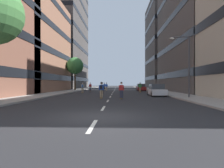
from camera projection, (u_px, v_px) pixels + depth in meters
The scene contains 20 objects.
ground_plane at pixel (114, 91), 37.84m from camera, with size 173.26×173.26×0.00m, color #28282B.
sidewalk_left at pixel (75, 90), 41.75m from camera, with size 3.55×79.41×0.14m, color #9E9991.
sidewalk_right at pixel (154, 90), 41.13m from camera, with size 3.55×79.41×0.14m, color #9E9991.
lane_markings at pixel (114, 91), 39.46m from camera, with size 0.16×67.20×0.01m.
building_left_mid at pixel (12, 44), 35.42m from camera, with size 17.66×19.59×18.18m.
building_left_far at pixel (55, 35), 58.97m from camera, with size 17.66×23.44×33.65m.
building_right_mid at pixel (218, 21), 34.05m from camera, with size 17.66×22.47×26.13m.
building_right_far at pixel (177, 45), 57.62m from camera, with size 17.66×18.18×26.95m.
parked_car_near at pixel (141, 88), 40.15m from camera, with size 1.82×4.40×1.52m.
parked_car_mid at pixel (156, 90), 23.74m from camera, with size 1.82×4.40×1.52m.
street_tree_near at pixel (75, 66), 41.66m from camera, with size 3.80×3.80×7.34m.
streetlamp_right at pixel (185, 60), 19.63m from camera, with size 2.13×0.30×6.50m.
skater_0 at pixel (102, 88), 26.00m from camera, with size 0.54×0.91×1.78m.
skater_1 at pixel (104, 86), 47.49m from camera, with size 0.56×0.92×1.78m.
skater_2 at pixel (101, 89), 19.95m from camera, with size 0.54×0.91×1.78m.
skater_3 at pixel (140, 87), 33.05m from camera, with size 0.55×0.92×1.78m.
skater_4 at pixel (83, 87), 30.87m from camera, with size 0.54×0.91×1.78m.
skater_5 at pixel (121, 89), 19.28m from camera, with size 0.56×0.92×1.78m.
skater_6 at pixel (107, 86), 40.54m from camera, with size 0.55×0.91×1.78m.
skater_7 at pixel (90, 86), 37.43m from camera, with size 0.55×0.91×1.78m.
Camera 1 is at (0.98, -8.94, 1.61)m, focal length 29.64 mm.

